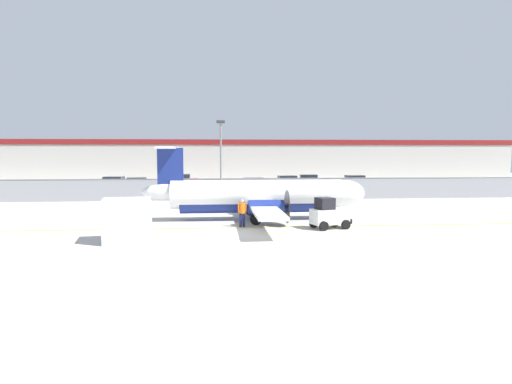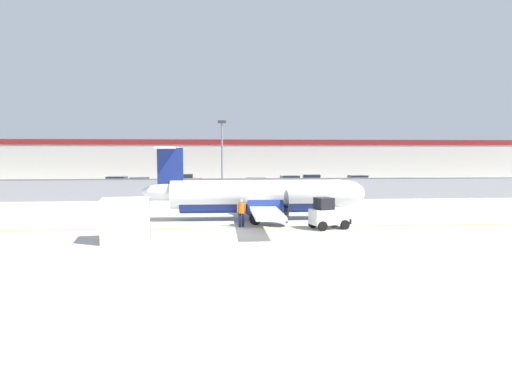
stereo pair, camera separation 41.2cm
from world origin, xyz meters
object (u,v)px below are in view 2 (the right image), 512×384
at_px(parked_car_6, 310,181).
at_px(apron_light_pole, 222,155).
at_px(cargo_container, 126,220).
at_px(traffic_cone_near_left, 331,219).
at_px(parked_car_5, 289,182).
at_px(parked_car_7, 357,182).
at_px(commuter_airplane, 261,196).
at_px(traffic_cone_near_right, 267,213).
at_px(ground_crew_worker, 241,212).
at_px(parked_car_1, 141,184).
at_px(parked_car_2, 185,180).
at_px(parked_car_3, 204,186).
at_px(parked_car_0, 116,183).
at_px(parked_car_4, 255,185).
at_px(baggage_tug, 328,214).

bearing_deg(parked_car_6, apron_light_pole, 63.70).
relative_size(cargo_container, traffic_cone_near_left, 4.18).
bearing_deg(parked_car_5, parked_car_7, 174.63).
height_order(commuter_airplane, traffic_cone_near_right, commuter_airplane).
bearing_deg(ground_crew_worker, commuter_airplane, 143.98).
bearing_deg(cargo_container, ground_crew_worker, 24.70).
bearing_deg(parked_car_6, parked_car_1, 18.56).
relative_size(parked_car_2, parked_car_3, 0.99).
xyz_separation_m(ground_crew_worker, parked_car_1, (-10.43, 25.56, -0.06)).
xyz_separation_m(parked_car_0, parked_car_2, (7.78, 5.40, 0.00)).
xyz_separation_m(parked_car_2, parked_car_4, (8.51, -9.38, 0.00)).
height_order(traffic_cone_near_left, parked_car_2, parked_car_2).
height_order(ground_crew_worker, traffic_cone_near_left, ground_crew_worker).
xyz_separation_m(parked_car_2, parked_car_7, (21.63, -5.01, 0.00)).
distance_m(commuter_airplane, parked_car_3, 19.36).
xyz_separation_m(baggage_tug, apron_light_pole, (-6.25, 12.89, 3.45)).
distance_m(parked_car_4, apron_light_pole, 12.90).
bearing_deg(parked_car_2, parked_car_5, -21.80).
distance_m(cargo_container, parked_car_0, 32.62).
bearing_deg(parked_car_3, parked_car_0, 148.43).
relative_size(traffic_cone_near_right, parked_car_2, 0.15).
bearing_deg(apron_light_pole, parked_car_4, 72.58).
bearing_deg(traffic_cone_near_right, parked_car_6, 72.68).
distance_m(parked_car_3, parked_car_5, 12.10).
distance_m(parked_car_3, parked_car_4, 5.96).
bearing_deg(commuter_airplane, traffic_cone_near_left, -24.34).
bearing_deg(commuter_airplane, parked_car_2, 103.59).
xyz_separation_m(commuter_airplane, parked_car_4, (1.14, 20.81, -0.71)).
relative_size(parked_car_4, parked_car_6, 0.98).
bearing_deg(parked_car_5, parked_car_1, 4.42).
xyz_separation_m(parked_car_5, parked_car_6, (3.13, 2.20, 0.00)).
bearing_deg(parked_car_4, traffic_cone_near_right, 86.23).
height_order(parked_car_6, apron_light_pole, apron_light_pole).
height_order(parked_car_1, parked_car_6, same).
relative_size(traffic_cone_near_left, parked_car_3, 0.15).
height_order(commuter_airplane, parked_car_7, commuter_airplane).
relative_size(commuter_airplane, cargo_container, 5.98).
distance_m(cargo_container, traffic_cone_near_right, 11.24).
height_order(traffic_cone_near_left, parked_car_6, parked_car_6).
bearing_deg(cargo_container, commuter_airplane, 33.80).
bearing_deg(commuter_airplane, apron_light_pole, 106.01).
relative_size(traffic_cone_near_right, parked_car_3, 0.15).
bearing_deg(parked_car_4, parked_car_2, -49.76).
relative_size(parked_car_2, apron_light_pole, 0.58).
height_order(ground_crew_worker, parked_car_3, same).
distance_m(parked_car_6, apron_light_pole, 22.09).
xyz_separation_m(parked_car_4, parked_car_7, (13.12, 4.36, 0.00)).
height_order(cargo_container, parked_car_1, cargo_container).
bearing_deg(parked_car_1, parked_car_6, 6.17).
xyz_separation_m(parked_car_2, apron_light_pole, (4.78, -21.24, 3.41)).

